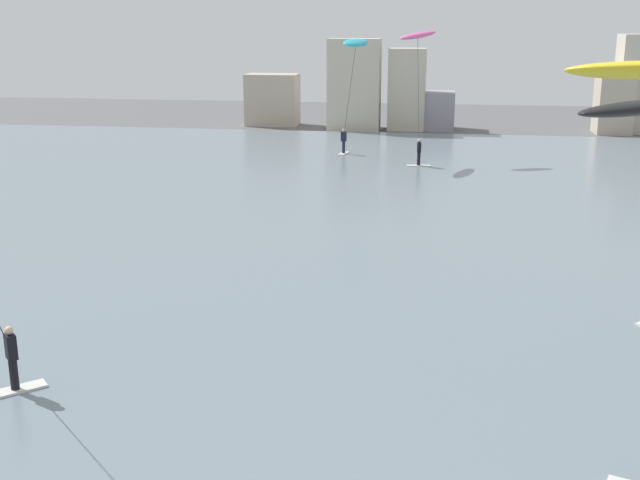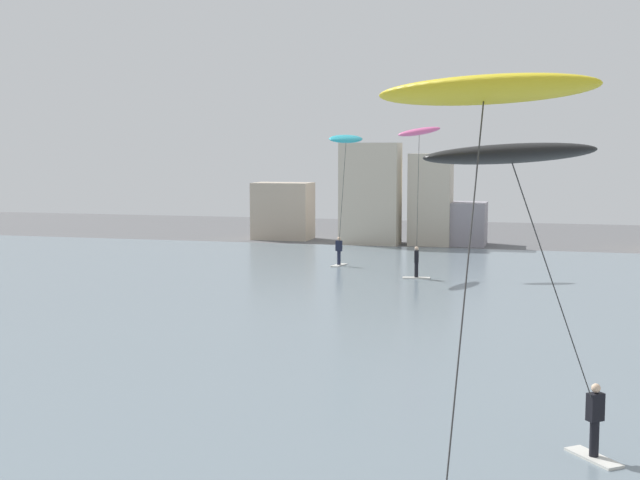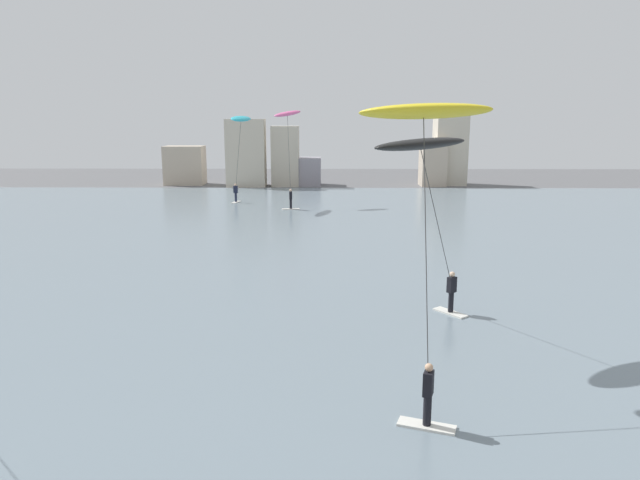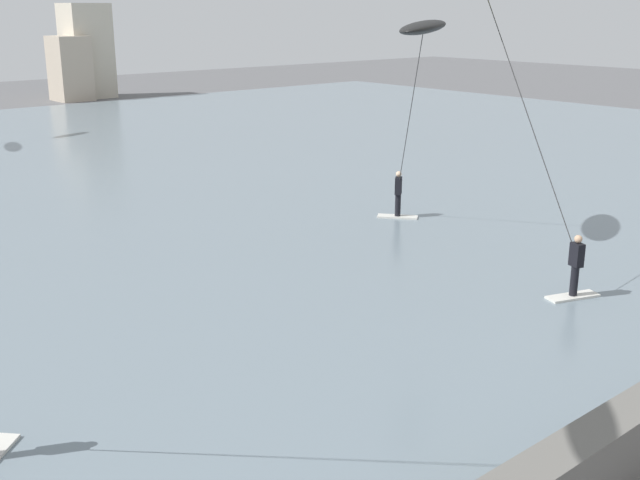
# 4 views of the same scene
# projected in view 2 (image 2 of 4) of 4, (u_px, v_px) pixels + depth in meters

# --- Properties ---
(water_bay) EXTENTS (84.00, 52.00, 0.10)m
(water_bay) POSITION_uv_depth(u_px,v_px,m) (392.00, 323.00, 33.60)
(water_bay) COLOR slate
(water_bay) RESTS_ON ground
(far_shore_buildings) EXTENTS (33.03, 5.21, 7.51)m
(far_shore_buildings) POSITION_uv_depth(u_px,v_px,m) (476.00, 205.00, 61.01)
(far_shore_buildings) COLOR #B7A893
(far_shore_buildings) RESTS_ON ground
(kitesurfer_cyan) EXTENTS (2.30, 5.03, 7.52)m
(kitesurfer_cyan) POSITION_uv_depth(u_px,v_px,m) (345.00, 150.00, 46.69)
(kitesurfer_cyan) COLOR silver
(kitesurfer_cyan) RESTS_ON water_bay
(kitesurfer_pink) EXTENTS (2.52, 4.36, 7.95)m
(kitesurfer_pink) POSITION_uv_depth(u_px,v_px,m) (419.00, 151.00, 46.93)
(kitesurfer_pink) COLOR silver
(kitesurfer_pink) RESTS_ON water_bay
(kitesurfer_black) EXTENTS (4.16, 4.49, 6.82)m
(kitesurfer_black) POSITION_uv_depth(u_px,v_px,m) (519.00, 179.00, 16.33)
(kitesurfer_black) COLOR silver
(kitesurfer_black) RESTS_ON water_bay
(kitesurfer_yellow) EXTENTS (3.84, 4.97, 7.86)m
(kitesurfer_yellow) POSITION_uv_depth(u_px,v_px,m) (481.00, 122.00, 13.55)
(kitesurfer_yellow) COLOR silver
(kitesurfer_yellow) RESTS_ON water_bay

